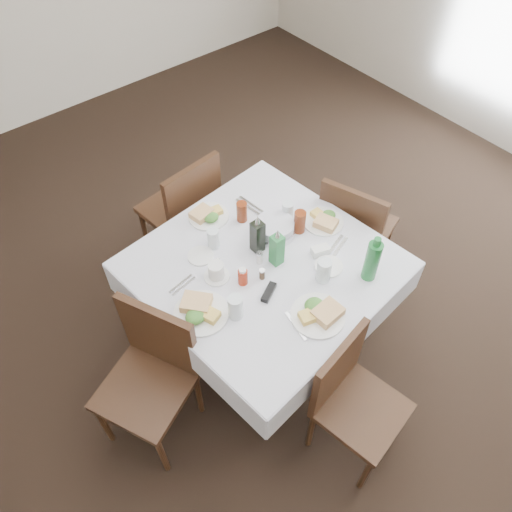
% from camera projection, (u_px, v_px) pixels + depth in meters
% --- Properties ---
extents(ground_plane, '(7.00, 7.00, 0.00)m').
position_uv_depth(ground_plane, '(283.00, 355.00, 3.23)').
color(ground_plane, black).
extents(room_shell, '(6.04, 7.04, 2.80)m').
position_uv_depth(room_shell, '(301.00, 135.00, 1.93)').
color(room_shell, beige).
rests_on(room_shell, ground).
extents(dining_table, '(1.39, 1.39, 0.76)m').
position_uv_depth(dining_table, '(264.00, 272.00, 2.81)').
color(dining_table, black).
rests_on(dining_table, ground).
extents(chair_north, '(0.49, 0.49, 0.93)m').
position_uv_depth(chair_north, '(186.00, 207.00, 3.36)').
color(chair_north, black).
rests_on(chair_north, ground).
extents(chair_south, '(0.47, 0.47, 0.86)m').
position_uv_depth(chair_south, '(351.00, 394.00, 2.54)').
color(chair_south, black).
rests_on(chair_south, ground).
extents(chair_east, '(0.54, 0.54, 0.91)m').
position_uv_depth(chair_east, '(354.00, 227.00, 3.26)').
color(chair_east, black).
rests_on(chair_east, ground).
extents(chair_west, '(0.58, 0.58, 0.92)m').
position_uv_depth(chair_west, '(152.00, 369.00, 2.59)').
color(chair_west, black).
rests_on(chair_west, ground).
extents(meal_north, '(0.24, 0.24, 0.05)m').
position_uv_depth(meal_north, '(208.00, 215.00, 2.96)').
color(meal_north, white).
rests_on(meal_north, dining_table).
extents(meal_south, '(0.28, 0.28, 0.06)m').
position_uv_depth(meal_south, '(319.00, 313.00, 2.50)').
color(meal_south, white).
rests_on(meal_south, dining_table).
extents(meal_east, '(0.24, 0.24, 0.05)m').
position_uv_depth(meal_east, '(324.00, 220.00, 2.93)').
color(meal_east, white).
rests_on(meal_east, dining_table).
extents(meal_west, '(0.28, 0.28, 0.06)m').
position_uv_depth(meal_west, '(200.00, 311.00, 2.51)').
color(meal_west, white).
rests_on(meal_west, dining_table).
extents(side_plate_a, '(0.15, 0.15, 0.01)m').
position_uv_depth(side_plate_a, '(201.00, 256.00, 2.77)').
color(side_plate_a, white).
rests_on(side_plate_a, dining_table).
extents(side_plate_b, '(0.16, 0.16, 0.01)m').
position_uv_depth(side_plate_b, '(329.00, 266.00, 2.72)').
color(side_plate_b, white).
rests_on(side_plate_b, dining_table).
extents(water_n, '(0.07, 0.07, 0.13)m').
position_uv_depth(water_n, '(213.00, 239.00, 2.78)').
color(water_n, silver).
rests_on(water_n, dining_table).
extents(water_s, '(0.08, 0.08, 0.14)m').
position_uv_depth(water_s, '(324.00, 271.00, 2.62)').
color(water_s, silver).
rests_on(water_s, dining_table).
extents(water_e, '(0.07, 0.07, 0.12)m').
position_uv_depth(water_e, '(287.00, 211.00, 2.92)').
color(water_e, silver).
rests_on(water_e, dining_table).
extents(water_w, '(0.08, 0.08, 0.14)m').
position_uv_depth(water_w, '(235.00, 307.00, 2.47)').
color(water_w, silver).
rests_on(water_w, dining_table).
extents(iced_tea_a, '(0.06, 0.06, 0.13)m').
position_uv_depth(iced_tea_a, '(242.00, 212.00, 2.91)').
color(iced_tea_a, maroon).
rests_on(iced_tea_a, dining_table).
extents(iced_tea_b, '(0.07, 0.07, 0.14)m').
position_uv_depth(iced_tea_b, '(300.00, 222.00, 2.85)').
color(iced_tea_b, maroon).
rests_on(iced_tea_b, dining_table).
extents(bread_basket, '(0.24, 0.24, 0.08)m').
position_uv_depth(bread_basket, '(275.00, 228.00, 2.86)').
color(bread_basket, silver).
rests_on(bread_basket, dining_table).
extents(oil_cruet_dark, '(0.06, 0.06, 0.26)m').
position_uv_depth(oil_cruet_dark, '(257.00, 235.00, 2.72)').
color(oil_cruet_dark, black).
rests_on(oil_cruet_dark, dining_table).
extents(oil_cruet_green, '(0.06, 0.06, 0.26)m').
position_uv_depth(oil_cruet_green, '(277.00, 249.00, 2.67)').
color(oil_cruet_green, '#1F7032').
rests_on(oil_cruet_green, dining_table).
extents(ketchup_bottle, '(0.05, 0.05, 0.11)m').
position_uv_depth(ketchup_bottle, '(243.00, 276.00, 2.62)').
color(ketchup_bottle, '#A5250D').
rests_on(ketchup_bottle, dining_table).
extents(salt_shaker, '(0.03, 0.03, 0.08)m').
position_uv_depth(salt_shaker, '(260.00, 257.00, 2.72)').
color(salt_shaker, white).
rests_on(salt_shaker, dining_table).
extents(pepper_shaker, '(0.03, 0.03, 0.07)m').
position_uv_depth(pepper_shaker, '(262.00, 274.00, 2.65)').
color(pepper_shaker, '#45311D').
rests_on(pepper_shaker, dining_table).
extents(coffee_mug, '(0.14, 0.14, 0.10)m').
position_uv_depth(coffee_mug, '(216.00, 271.00, 2.65)').
color(coffee_mug, white).
rests_on(coffee_mug, dining_table).
extents(sunglasses, '(0.13, 0.09, 0.03)m').
position_uv_depth(sunglasses, '(269.00, 292.00, 2.60)').
color(sunglasses, black).
rests_on(sunglasses, dining_table).
extents(green_bottle, '(0.08, 0.08, 0.30)m').
position_uv_depth(green_bottle, '(372.00, 260.00, 2.58)').
color(green_bottle, '#1F7032').
rests_on(green_bottle, dining_table).
extents(sugar_caddy, '(0.11, 0.08, 0.05)m').
position_uv_depth(sugar_caddy, '(320.00, 250.00, 2.77)').
color(sugar_caddy, white).
rests_on(sugar_caddy, dining_table).
extents(cutlery_n, '(0.07, 0.20, 0.01)m').
position_uv_depth(cutlery_n, '(249.00, 206.00, 3.03)').
color(cutlery_n, silver).
rests_on(cutlery_n, dining_table).
extents(cutlery_s, '(0.08, 0.19, 0.01)m').
position_uv_depth(cutlery_s, '(298.00, 325.00, 2.48)').
color(cutlery_s, silver).
rests_on(cutlery_s, dining_table).
extents(cutlery_e, '(0.21, 0.11, 0.01)m').
position_uv_depth(cutlery_e, '(336.00, 247.00, 2.81)').
color(cutlery_e, silver).
rests_on(cutlery_e, dining_table).
extents(cutlery_w, '(0.16, 0.06, 0.01)m').
position_uv_depth(cutlery_w, '(182.00, 285.00, 2.64)').
color(cutlery_w, silver).
rests_on(cutlery_w, dining_table).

